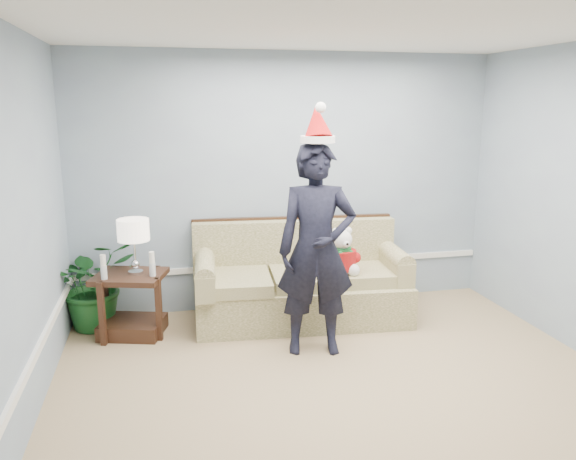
% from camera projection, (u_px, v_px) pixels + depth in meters
% --- Properties ---
extents(room_shell, '(4.54, 5.04, 2.74)m').
position_uv_depth(room_shell, '(374.00, 236.00, 3.58)').
color(room_shell, tan).
rests_on(room_shell, ground).
extents(wainscot_trim, '(4.49, 4.99, 0.06)m').
position_uv_depth(wainscot_trim, '(185.00, 316.00, 4.65)').
color(wainscot_trim, white).
rests_on(wainscot_trim, room_shell).
extents(sofa, '(2.20, 1.09, 1.00)m').
position_uv_depth(sofa, '(300.00, 284.00, 5.77)').
color(sofa, brown).
rests_on(sofa, room_shell).
extents(side_table, '(0.75, 0.68, 0.61)m').
position_uv_depth(side_table, '(132.00, 311.00, 5.36)').
color(side_table, '#3D2316').
rests_on(side_table, room_shell).
extents(table_lamp, '(0.29, 0.29, 0.52)m').
position_uv_depth(table_lamp, '(133.00, 232.00, 5.20)').
color(table_lamp, silver).
rests_on(table_lamp, side_table).
extents(candle_pair, '(0.49, 0.06, 0.23)m').
position_uv_depth(candle_pair, '(128.00, 266.00, 5.15)').
color(candle_pair, silver).
rests_on(candle_pair, side_table).
extents(houseplant, '(1.02, 0.97, 0.89)m').
position_uv_depth(houseplant, '(94.00, 284.00, 5.50)').
color(houseplant, '#195421').
rests_on(houseplant, room_shell).
extents(man, '(0.75, 0.55, 1.86)m').
position_uv_depth(man, '(316.00, 250.00, 4.86)').
color(man, black).
rests_on(man, room_shell).
extents(santa_hat, '(0.30, 0.34, 0.34)m').
position_uv_depth(santa_hat, '(317.00, 125.00, 4.64)').
color(santa_hat, white).
rests_on(santa_hat, man).
extents(teddy_bear, '(0.32, 0.35, 0.47)m').
position_uv_depth(teddy_bear, '(342.00, 257.00, 5.54)').
color(teddy_bear, white).
rests_on(teddy_bear, sofa).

